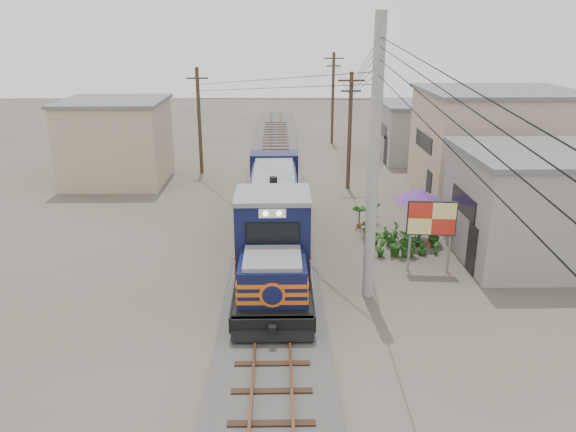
{
  "coord_description": "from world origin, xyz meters",
  "views": [
    {
      "loc": [
        0.2,
        -19.3,
        9.52
      ],
      "look_at": [
        0.6,
        2.24,
        2.2
      ],
      "focal_mm": 35.0,
      "sensor_mm": 36.0,
      "label": 1
    }
  ],
  "objects_px": {
    "locomotive": "(274,220)",
    "market_umbrella": "(418,195)",
    "vendor": "(418,211)",
    "billboard": "(432,221)"
  },
  "relations": [
    {
      "from": "locomotive",
      "to": "market_umbrella",
      "type": "relative_size",
      "value": 4.99
    },
    {
      "from": "billboard",
      "to": "vendor",
      "type": "distance_m",
      "value": 5.83
    },
    {
      "from": "locomotive",
      "to": "market_umbrella",
      "type": "bearing_deg",
      "value": 14.01
    },
    {
      "from": "billboard",
      "to": "market_umbrella",
      "type": "bearing_deg",
      "value": 90.5
    },
    {
      "from": "locomotive",
      "to": "vendor",
      "type": "xyz_separation_m",
      "value": [
        7.2,
        3.76,
        -0.9
      ]
    },
    {
      "from": "billboard",
      "to": "vendor",
      "type": "bearing_deg",
      "value": 86.08
    },
    {
      "from": "billboard",
      "to": "vendor",
      "type": "relative_size",
      "value": 2.05
    },
    {
      "from": "market_umbrella",
      "to": "vendor",
      "type": "bearing_deg",
      "value": 73.73
    },
    {
      "from": "vendor",
      "to": "locomotive",
      "type": "bearing_deg",
      "value": 12.77
    },
    {
      "from": "billboard",
      "to": "vendor",
      "type": "height_order",
      "value": "billboard"
    }
  ]
}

